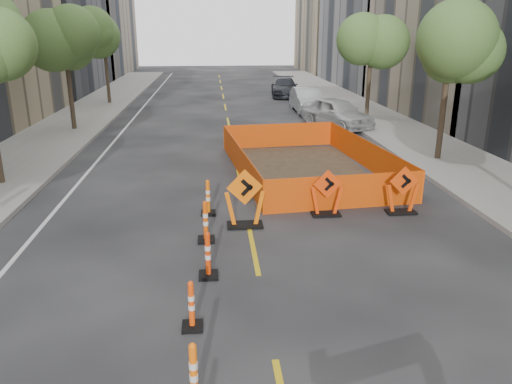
{
  "coord_description": "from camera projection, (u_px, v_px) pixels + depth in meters",
  "views": [
    {
      "loc": [
        -0.94,
        -7.5,
        5.28
      ],
      "look_at": [
        0.18,
        5.2,
        1.1
      ],
      "focal_mm": 35.0,
      "sensor_mm": 36.0,
      "label": 1
    }
  ],
  "objects": [
    {
      "name": "tree_l_c",
      "position": [
        65.0,
        44.0,
        25.64
      ],
      "size": [
        2.8,
        2.8,
        5.95
      ],
      "color": "#382B1E",
      "rests_on": "ground"
    },
    {
      "name": "parked_car_mid",
      "position": [
        307.0,
        100.0,
        33.0
      ],
      "size": [
        1.7,
        4.81,
        1.58
      ],
      "primitive_type": "imported",
      "rotation": [
        0.0,
        0.0,
        0.0
      ],
      "color": "#97989C",
      "rests_on": "ground"
    },
    {
      "name": "tree_r_c",
      "position": [
        371.0,
        42.0,
        28.94
      ],
      "size": [
        2.8,
        2.8,
        5.95
      ],
      "color": "#382B1E",
      "rests_on": "ground"
    },
    {
      "name": "chevron_sign_left",
      "position": [
        245.0,
        198.0,
        13.74
      ],
      "size": [
        1.19,
        0.81,
        1.67
      ],
      "primitive_type": null,
      "rotation": [
        0.0,
        0.0,
        0.13
      ],
      "color": "orange",
      "rests_on": "ground"
    },
    {
      "name": "channelizer_6",
      "position": [
        208.0,
        197.0,
        14.74
      ],
      "size": [
        0.43,
        0.43,
        1.08
      ],
      "primitive_type": null,
      "color": "#E75E09",
      "rests_on": "ground"
    },
    {
      "name": "bld_left_d",
      "position": [
        20.0,
        8.0,
        42.33
      ],
      "size": [
        12.0,
        16.0,
        14.0
      ],
      "primitive_type": "cube",
      "color": "#4C4C51",
      "rests_on": "ground"
    },
    {
      "name": "channelizer_2",
      "position": [
        194.0,
        374.0,
        7.2
      ],
      "size": [
        0.42,
        0.42,
        1.06
      ],
      "primitive_type": null,
      "color": "#FF660A",
      "rests_on": "ground"
    },
    {
      "name": "bld_right_e",
      "position": [
        351.0,
        6.0,
        63.22
      ],
      "size": [
        12.0,
        14.0,
        16.0
      ],
      "primitive_type": "cube",
      "color": "tan",
      "rests_on": "ground"
    },
    {
      "name": "sidewalk_right",
      "position": [
        451.0,
        159.0,
        20.91
      ],
      "size": [
        4.0,
        90.0,
        0.15
      ],
      "primitive_type": "cube",
      "color": "gray",
      "rests_on": "ground"
    },
    {
      "name": "channelizer_5",
      "position": [
        206.0,
        221.0,
        12.85
      ],
      "size": [
        0.44,
        0.44,
        1.11
      ],
      "primitive_type": null,
      "color": "#D84909",
      "rests_on": "ground"
    },
    {
      "name": "channelizer_4",
      "position": [
        208.0,
        255.0,
        10.98
      ],
      "size": [
        0.43,
        0.43,
        1.09
      ],
      "primitive_type": null,
      "color": "red",
      "rests_on": "ground"
    },
    {
      "name": "tree_r_b",
      "position": [
        450.0,
        49.0,
        19.47
      ],
      "size": [
        2.8,
        2.8,
        5.95
      ],
      "color": "#382B1E",
      "rests_on": "ground"
    },
    {
      "name": "parked_car_near",
      "position": [
        337.0,
        113.0,
        27.81
      ],
      "size": [
        3.78,
        5.23,
        1.65
      ],
      "primitive_type": "imported",
      "rotation": [
        0.0,
        0.0,
        0.42
      ],
      "color": "#BDBEBF",
      "rests_on": "ground"
    },
    {
      "name": "ground_plane",
      "position": [
        272.0,
        342.0,
        8.83
      ],
      "size": [
        140.0,
        140.0,
        0.0
      ],
      "primitive_type": "plane",
      "color": "black"
    },
    {
      "name": "sidewalk_left",
      "position": [
        6.0,
        169.0,
        19.41
      ],
      "size": [
        4.0,
        90.0,
        0.15
      ],
      "primitive_type": "cube",
      "color": "gray",
      "rests_on": "ground"
    },
    {
      "name": "chevron_sign_right",
      "position": [
        403.0,
        190.0,
        14.78
      ],
      "size": [
        1.0,
        0.62,
        1.47
      ],
      "primitive_type": null,
      "rotation": [
        0.0,
        0.0,
        0.04
      ],
      "color": "#DB3C09",
      "rests_on": "ground"
    },
    {
      "name": "channelizer_3",
      "position": [
        191.0,
        305.0,
        9.09
      ],
      "size": [
        0.38,
        0.38,
        0.98
      ],
      "primitive_type": null,
      "color": "#F5420A",
      "rests_on": "ground"
    },
    {
      "name": "chevron_sign_center",
      "position": [
        327.0,
        193.0,
        14.6
      ],
      "size": [
        0.99,
        0.63,
        1.42
      ],
      "primitive_type": null,
      "rotation": [
        0.0,
        0.0,
        0.07
      ],
      "color": "#E73A09",
      "rests_on": "ground"
    },
    {
      "name": "safety_fence",
      "position": [
        305.0,
        158.0,
        19.25
      ],
      "size": [
        6.01,
        9.2,
        1.09
      ],
      "primitive_type": null,
      "rotation": [
        0.0,
        0.0,
        0.11
      ],
      "color": "#EA570C",
      "rests_on": "ground"
    },
    {
      "name": "parked_car_far",
      "position": [
        285.0,
        87.0,
        40.7
      ],
      "size": [
        2.56,
        5.32,
        1.49
      ],
      "primitive_type": "imported",
      "rotation": [
        0.0,
        0.0,
        -0.09
      ],
      "color": "black",
      "rests_on": "ground"
    },
    {
      "name": "tree_l_d",
      "position": [
        104.0,
        40.0,
        35.11
      ],
      "size": [
        2.8,
        2.8,
        5.95
      ],
      "color": "#382B1E",
      "rests_on": "ground"
    }
  ]
}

